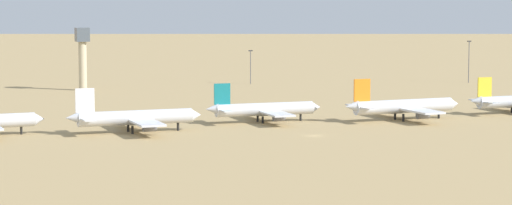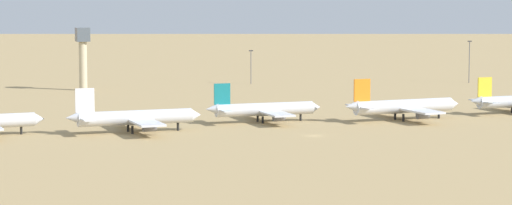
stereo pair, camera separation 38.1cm
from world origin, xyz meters
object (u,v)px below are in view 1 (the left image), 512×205
object	(u,v)px
light_pole_west	(469,59)
parked_jet_teal_4	(263,109)
parked_jet_white_3	(134,118)
control_tower	(82,53)
light_pole_east	(251,64)
parked_jet_orange_5	(403,106)

from	to	relation	value
light_pole_west	parked_jet_teal_4	bearing A→B (deg)	-142.17
parked_jet_white_3	parked_jet_teal_4	xyz separation A→B (m)	(42.54, 9.98, -0.24)
parked_jet_white_3	control_tower	distance (m)	136.12
parked_jet_teal_4	light_pole_west	distance (m)	168.88
parked_jet_white_3	light_pole_west	xyz separation A→B (m)	(175.84, 113.48, 6.07)
control_tower	light_pole_west	xyz separation A→B (m)	(163.43, -21.64, -4.75)
control_tower	light_pole_east	distance (m)	73.21
parked_jet_teal_4	light_pole_west	bearing A→B (deg)	38.79
parked_jet_teal_4	parked_jet_orange_5	distance (m)	43.14
parked_jet_orange_5	light_pole_west	bearing A→B (deg)	48.38
parked_jet_white_3	parked_jet_teal_4	distance (m)	43.70
parked_jet_orange_5	light_pole_east	distance (m)	139.33
parked_jet_teal_4	parked_jet_white_3	bearing A→B (deg)	-165.84
light_pole_west	light_pole_east	xyz separation A→B (m)	(-90.66, 26.06, -1.90)
parked_jet_white_3	control_tower	size ratio (longest dim) A/B	1.57
parked_jet_white_3	control_tower	world-z (taller)	control_tower
parked_jet_orange_5	parked_jet_white_3	bearing A→B (deg)	177.45
light_pole_east	parked_jet_white_3	bearing A→B (deg)	-121.40
parked_jet_teal_4	light_pole_west	xyz separation A→B (m)	(133.30, 103.51, 6.32)
parked_jet_orange_5	light_pole_east	xyz separation A→B (m)	(0.60, 139.26, 4.09)
parked_jet_orange_5	control_tower	world-z (taller)	control_tower
parked_jet_orange_5	light_pole_west	size ratio (longest dim) A/B	2.20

